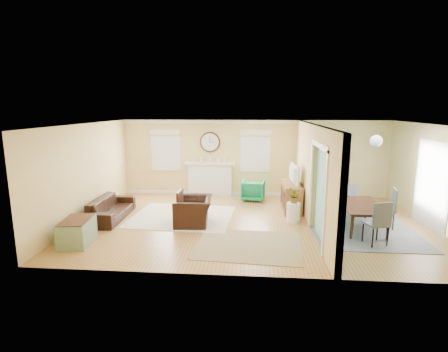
{
  "coord_description": "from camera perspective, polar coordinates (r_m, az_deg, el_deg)",
  "views": [
    {
      "loc": [
        -0.04,
        -8.9,
        3.02
      ],
      "look_at": [
        -0.8,
        0.3,
        1.2
      ],
      "focal_mm": 28.0,
      "sensor_mm": 36.0,
      "label": 1
    }
  ],
  "objects": [
    {
      "name": "sofa",
      "position": [
        10.14,
        -18.0,
        -5.01
      ],
      "size": [
        0.84,
        2.02,
        0.58
      ],
      "primitive_type": "imported",
      "rotation": [
        0.0,
        0.0,
        1.6
      ],
      "color": "black",
      "rests_on": "floor"
    },
    {
      "name": "dining_chair_e",
      "position": [
        9.73,
        24.85,
        -4.26
      ],
      "size": [
        0.54,
        0.54,
        1.03
      ],
      "color": "slate",
      "rests_on": "floor"
    },
    {
      "name": "window_right",
      "position": [
        11.93,
        5.14,
        4.55
      ],
      "size": [
        1.05,
        0.13,
        1.42
      ],
      "color": "white",
      "rests_on": "wall_back"
    },
    {
      "name": "rug_grey",
      "position": [
        9.64,
        21.33,
        -7.86
      ],
      "size": [
        2.52,
        3.15,
        0.01
      ],
      "primitive_type": "cube",
      "color": "slate",
      "rests_on": "floor"
    },
    {
      "name": "wall_back",
      "position": [
        12.02,
        4.87,
        2.89
      ],
      "size": [
        9.0,
        0.02,
        2.6
      ],
      "primitive_type": "cube",
      "color": "tan",
      "rests_on": "ground"
    },
    {
      "name": "rug_jute",
      "position": [
        7.93,
        4.02,
        -11.21
      ],
      "size": [
        2.44,
        2.05,
        0.01
      ],
      "primitive_type": "cube",
      "rotation": [
        0.0,
        0.0,
        -0.08
      ],
      "color": "tan",
      "rests_on": "floor"
    },
    {
      "name": "tv",
      "position": [
        10.51,
        10.93,
        0.34
      ],
      "size": [
        0.24,
        1.0,
        0.57
      ],
      "primitive_type": "imported",
      "rotation": [
        0.0,
        0.0,
        1.68
      ],
      "color": "black",
      "rests_on": "credenza"
    },
    {
      "name": "wall_right",
      "position": [
        10.14,
        31.23,
        -0.25
      ],
      "size": [
        0.02,
        6.0,
        2.6
      ],
      "primitive_type": "cube",
      "color": "tan",
      "rests_on": "ground"
    },
    {
      "name": "floor",
      "position": [
        9.4,
        4.76,
        -7.63
      ],
      "size": [
        9.0,
        9.0,
        0.0
      ],
      "primitive_type": "plane",
      "color": "olive",
      "rests_on": "ground"
    },
    {
      "name": "garden_stool",
      "position": [
        9.55,
        11.24,
        -5.86
      ],
      "size": [
        0.36,
        0.36,
        0.53
      ],
      "primitive_type": "cylinder",
      "color": "white",
      "rests_on": "floor"
    },
    {
      "name": "wall_clock",
      "position": [
        12.01,
        -2.29,
        5.55
      ],
      "size": [
        0.7,
        0.07,
        0.7
      ],
      "color": "#432114",
      "rests_on": "wall_back"
    },
    {
      "name": "dining_chair_s",
      "position": [
        8.47,
        23.62,
        -6.4
      ],
      "size": [
        0.56,
        0.56,
        1.02
      ],
      "color": "slate",
      "rests_on": "floor"
    },
    {
      "name": "window_left",
      "position": [
        12.31,
        -9.5,
        4.65
      ],
      "size": [
        1.05,
        0.13,
        1.42
      ],
      "color": "white",
      "rests_on": "wall_back"
    },
    {
      "name": "trunk",
      "position": [
        8.6,
        -22.86,
        -8.34
      ],
      "size": [
        0.72,
        1.04,
        0.56
      ],
      "color": "gray",
      "rests_on": "floor"
    },
    {
      "name": "green_chair",
      "position": [
        11.54,
        4.78,
        -2.35
      ],
      "size": [
        0.8,
        0.82,
        0.67
      ],
      "primitive_type": "imported",
      "rotation": [
        0.0,
        0.0,
        3.01
      ],
      "color": "#126950",
      "rests_on": "floor"
    },
    {
      "name": "rug_cream",
      "position": [
        9.94,
        -6.83,
        -6.58
      ],
      "size": [
        2.89,
        2.55,
        0.01
      ],
      "primitive_type": "cube",
      "rotation": [
        0.0,
        0.0,
        -0.06
      ],
      "color": "beige",
      "rests_on": "floor"
    },
    {
      "name": "wall_left",
      "position": [
        10.1,
        -21.56,
        0.56
      ],
      "size": [
        0.02,
        6.0,
        2.6
      ],
      "primitive_type": "cube",
      "color": "tan",
      "rests_on": "ground"
    },
    {
      "name": "credenza",
      "position": [
        10.66,
        10.89,
        -3.28
      ],
      "size": [
        0.51,
        1.5,
        0.8
      ],
      "color": "brown",
      "rests_on": "floor"
    },
    {
      "name": "potted_plant",
      "position": [
        9.43,
        11.34,
        -3.22
      ],
      "size": [
        0.45,
        0.45,
        0.38
      ],
      "primitive_type": "imported",
      "rotation": [
        0.0,
        0.0,
        3.87
      ],
      "color": "#337F33",
      "rests_on": "garden_stool"
    },
    {
      "name": "eames_chair",
      "position": [
        9.21,
        -5.0,
        -5.71
      ],
      "size": [
        1.03,
        1.16,
        0.71
      ],
      "primitive_type": "imported",
      "rotation": [
        0.0,
        0.0,
        -1.5
      ],
      "color": "black",
      "rests_on": "floor"
    },
    {
      "name": "partition",
      "position": [
        9.46,
        14.08,
        0.69
      ],
      "size": [
        0.17,
        6.0,
        2.6
      ],
      "color": "tan",
      "rests_on": "ground"
    },
    {
      "name": "dining_chair_n",
      "position": [
        10.48,
        20.08,
        -3.35
      ],
      "size": [
        0.42,
        0.42,
        0.89
      ],
      "color": "slate",
      "rests_on": "floor"
    },
    {
      "name": "pendant",
      "position": [
        9.44,
        23.59,
        5.25
      ],
      "size": [
        0.3,
        0.3,
        0.55
      ],
      "color": "gold",
      "rests_on": "ceiling"
    },
    {
      "name": "dining_chair_w",
      "position": [
        9.33,
        17.9,
        -4.53
      ],
      "size": [
        0.48,
        0.48,
        1.0
      ],
      "color": "white",
      "rests_on": "floor"
    },
    {
      "name": "wall_front",
      "position": [
        6.15,
        4.93,
        -5.14
      ],
      "size": [
        9.0,
        0.02,
        2.6
      ],
      "primitive_type": "cube",
      "color": "tan",
      "rests_on": "ground"
    },
    {
      "name": "french_doors",
      "position": [
        10.15,
        30.89,
        -1.35
      ],
      "size": [
        0.06,
        1.7,
        2.2
      ],
      "color": "white",
      "rests_on": "ground"
    },
    {
      "name": "ceiling",
      "position": [
        8.91,
        5.03,
        8.41
      ],
      "size": [
        9.0,
        6.0,
        0.02
      ],
      "primitive_type": "cube",
      "color": "white",
      "rests_on": "wall_back"
    },
    {
      "name": "fireplace",
      "position": [
        12.12,
        -2.3,
        -0.39
      ],
      "size": [
        1.7,
        0.3,
        1.17
      ],
      "color": "white",
      "rests_on": "ground"
    },
    {
      "name": "dining_table",
      "position": [
        9.55,
        21.46,
        -6.13
      ],
      "size": [
        0.99,
        1.77,
        0.62
      ],
      "primitive_type": "imported",
      "rotation": [
        0.0,
        0.0,
        1.57
      ],
      "color": "#432114",
      "rests_on": "floor"
    }
  ]
}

